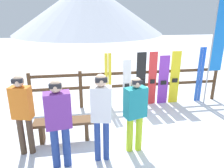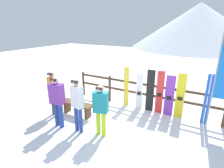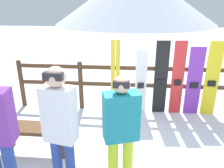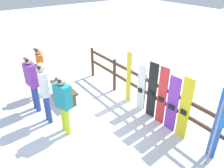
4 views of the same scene
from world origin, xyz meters
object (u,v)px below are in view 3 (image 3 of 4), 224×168
at_px(snowboard_white, 141,82).
at_px(snowboard_purple, 194,82).
at_px(bench, 34,133).
at_px(ski_pair_yellow, 115,77).
at_px(snowboard_red, 178,79).
at_px(person_white, 60,125).
at_px(person_teal, 121,128).
at_px(snowboard_yellow, 212,80).
at_px(snowboard_black_stripe, 161,78).

xyz_separation_m(snowboard_white, snowboard_purple, (1.11, 0.00, 0.04)).
distance_m(snowboard_white, snowboard_purple, 1.11).
distance_m(bench, snowboard_purple, 3.27).
distance_m(ski_pair_yellow, snowboard_red, 1.31).
bearing_deg(person_white, person_teal, 16.12).
height_order(snowboard_purple, snowboard_yellow, snowboard_yellow).
distance_m(person_teal, snowboard_white, 2.21).
relative_size(bench, snowboard_purple, 0.86).
relative_size(bench, person_teal, 0.82).
xyz_separation_m(snowboard_white, snowboard_black_stripe, (0.42, 0.00, 0.10)).
bearing_deg(snowboard_red, person_teal, -116.57).
relative_size(snowboard_black_stripe, snowboard_red, 1.00).
relative_size(snowboard_black_stripe, snowboard_yellow, 1.00).
bearing_deg(snowboard_black_stripe, snowboard_purple, -0.01).
xyz_separation_m(ski_pair_yellow, snowboard_black_stripe, (0.96, -0.00, -0.00)).
distance_m(snowboard_white, snowboard_black_stripe, 0.43).
bearing_deg(person_teal, snowboard_white, 81.53).
bearing_deg(snowboard_white, bench, -137.48).
bearing_deg(snowboard_yellow, snowboard_red, -180.00).
bearing_deg(snowboard_white, ski_pair_yellow, 179.63).
xyz_separation_m(snowboard_red, snowboard_purple, (0.34, -0.00, -0.06)).
distance_m(person_white, snowboard_yellow, 3.42).
height_order(bench, person_white, person_white).
distance_m(bench, snowboard_yellow, 3.59).
xyz_separation_m(person_white, snowboard_red, (1.76, 2.37, -0.22)).
bearing_deg(snowboard_purple, bench, -150.83).
relative_size(snowboard_white, snowboard_black_stripe, 0.87).
height_order(bench, person_teal, person_teal).
bearing_deg(bench, person_teal, -23.03).
xyz_separation_m(snowboard_black_stripe, snowboard_red, (0.35, 0.00, 0.00)).
relative_size(snowboard_red, snowboard_purple, 1.08).
bearing_deg(snowboard_yellow, person_teal, -129.32).
relative_size(bench, snowboard_white, 0.91).
bearing_deg(bench, snowboard_white, 42.52).
distance_m(bench, snowboard_white, 2.37).
distance_m(snowboard_black_stripe, snowboard_purple, 0.70).
bearing_deg(snowboard_purple, person_teal, -123.35).
bearing_deg(snowboard_red, person_white, -126.57).
height_order(snowboard_red, snowboard_yellow, snowboard_yellow).
distance_m(person_white, ski_pair_yellow, 2.43).
height_order(person_white, snowboard_purple, person_white).
bearing_deg(ski_pair_yellow, snowboard_red, -0.15).
height_order(snowboard_red, snowboard_purple, snowboard_red).
xyz_separation_m(person_teal, snowboard_yellow, (1.79, 2.18, -0.10)).
bearing_deg(person_white, ski_pair_yellow, 79.35).
xyz_separation_m(bench, person_teal, (1.40, -0.60, 0.55)).
bearing_deg(snowboard_red, snowboard_purple, -0.02).
distance_m(ski_pair_yellow, snowboard_white, 0.56).
xyz_separation_m(snowboard_purple, snowboard_yellow, (0.35, 0.00, 0.06)).
xyz_separation_m(person_teal, snowboard_purple, (1.43, 2.18, -0.16)).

